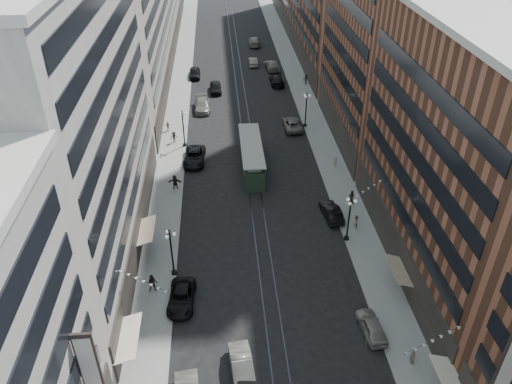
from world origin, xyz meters
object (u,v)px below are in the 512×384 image
object	(u,v)px
pedestrian_5	(175,182)
pedestrian_7	(352,196)
car_4	(371,326)
car_13	(216,87)
lamppost_sw_mid	(183,127)
car_9	(195,73)
pedestrian_2	(153,283)
car_14	(253,62)
car_8	(202,105)
car_10	(331,212)
lamppost_se_far	(349,217)
pedestrian_extra_0	(174,137)
lamppost_sw_far	(172,251)
pedestrian_9	(306,79)
car_extra_1	(254,41)
pedestrian_extra_1	(356,221)
streetcar	(251,157)
car_extra_2	(242,367)
car_extra_0	(272,65)
pedestrian_8	(335,161)
car_12	(277,80)
lamppost_se_mid	(306,108)
car_7	(194,157)
car_11	(292,124)
pedestrian_4	(413,356)

from	to	relation	value
pedestrian_5	pedestrian_7	world-z (taller)	pedestrian_5
car_4	car_13	bearing A→B (deg)	-82.09
lamppost_sw_mid	car_9	bearing A→B (deg)	88.36
pedestrian_2	car_14	size ratio (longest dim) A/B	0.42
car_8	car_10	xyz separation A→B (m)	(15.20, -31.43, -0.10)
lamppost_se_far	pedestrian_5	distance (m)	22.54
car_14	pedestrian_extra_0	xyz separation A→B (m)	(-13.99, -32.55, 0.22)
lamppost_sw_far	car_14	bearing A→B (deg)	78.43
pedestrian_9	car_extra_1	world-z (taller)	pedestrian_9
pedestrian_7	pedestrian_extra_1	xyz separation A→B (m)	(-0.76, -5.05, 0.05)
streetcar	car_10	bearing A→B (deg)	-55.15
car_extra_2	pedestrian_extra_1	bearing A→B (deg)	46.99
car_13	car_extra_0	size ratio (longest dim) A/B	0.83
pedestrian_8	pedestrian_9	xyz separation A→B (m)	(1.00, 29.99, -0.02)
car_12	pedestrian_8	bearing A→B (deg)	97.15
pedestrian_9	pedestrian_extra_1	distance (m)	43.43
lamppost_se_mid	car_12	distance (m)	18.42
pedestrian_7	pedestrian_8	world-z (taller)	pedestrian_8
car_13	car_extra_2	xyz separation A→B (m)	(1.42, -59.40, -0.04)
car_12	pedestrian_9	size ratio (longest dim) A/B	3.21
car_9	pedestrian_5	distance (m)	39.20
pedestrian_7	pedestrian_8	distance (m)	8.38
car_7	car_14	world-z (taller)	car_7
car_8	car_11	distance (m)	16.10
pedestrian_4	pedestrian_7	world-z (taller)	pedestrian_4
lamppost_sw_mid	pedestrian_9	distance (m)	30.99
car_4	pedestrian_4	world-z (taller)	pedestrian_4
pedestrian_7	car_extra_1	distance (m)	63.34
car_8	car_9	bearing A→B (deg)	93.67
car_14	pedestrian_8	size ratio (longest dim) A/B	2.46
lamppost_se_mid	car_extra_1	bearing A→B (deg)	96.39
pedestrian_7	pedestrian_4	bearing A→B (deg)	127.12
car_10	lamppost_sw_mid	bearing A→B (deg)	-53.95
car_12	car_13	xyz separation A→B (m)	(-11.34, -2.83, -0.00)
pedestrian_4	pedestrian_extra_1	xyz separation A→B (m)	(-0.18, 18.24, 0.02)
lamppost_se_far	pedestrian_7	bearing A→B (deg)	72.59
lamppost_sw_far	pedestrian_4	bearing A→B (deg)	-31.50
car_7	car_10	xyz separation A→B (m)	(16.07, -14.17, -0.05)
lamppost_se_mid	car_12	size ratio (longest dim) A/B	0.94
lamppost_se_mid	car_13	bearing A→B (deg)	131.84
lamppost_se_mid	pedestrian_2	bearing A→B (deg)	-120.54
pedestrian_7	pedestrian_9	distance (m)	38.36
pedestrian_5	car_7	bearing A→B (deg)	74.99
car_4	car_9	distance (m)	65.83
car_9	car_4	bearing A→B (deg)	-75.42
lamppost_se_far	car_8	xyz separation A→B (m)	(-16.00, 35.71, -2.22)
car_8	pedestrian_5	size ratio (longest dim) A/B	3.27
car_11	car_extra_2	world-z (taller)	car_extra_2
pedestrian_4	car_9	bearing A→B (deg)	32.72
lamppost_sw_mid	pedestrian_2	distance (m)	29.39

